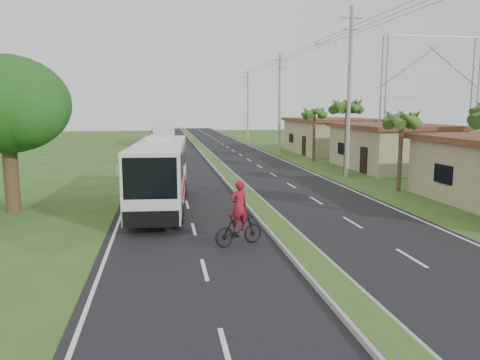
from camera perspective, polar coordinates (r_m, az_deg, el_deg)
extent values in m
plane|color=#2A521E|center=(15.64, 8.72, -10.10)|extent=(180.00, 180.00, 0.00)
cube|color=black|center=(34.72, -1.56, 0.51)|extent=(14.00, 160.00, 0.02)
cube|color=gray|center=(34.71, -1.57, 0.65)|extent=(1.20, 160.00, 0.17)
cube|color=#2A521E|center=(34.70, -1.57, 0.80)|extent=(0.95, 160.00, 0.02)
cube|color=silver|center=(34.46, -12.67, 0.22)|extent=(0.12, 160.00, 0.01)
cube|color=silver|center=(36.24, 8.99, 0.75)|extent=(0.12, 160.00, 0.01)
cube|color=gray|center=(40.73, 17.96, 3.68)|extent=(7.00, 10.00, 3.35)
cube|color=brown|center=(40.62, 18.08, 6.26)|extent=(7.60, 10.60, 0.32)
cube|color=gray|center=(53.51, 11.07, 5.17)|extent=(8.00, 11.00, 3.50)
cube|color=brown|center=(53.43, 11.13, 7.21)|extent=(8.60, 11.60, 0.32)
cylinder|color=#473321|center=(29.73, 18.94, 3.07)|extent=(0.26, 0.26, 4.60)
cylinder|color=#473321|center=(35.76, 12.80, 4.88)|extent=(0.26, 0.26, 5.40)
cylinder|color=#473321|center=(44.38, 9.00, 5.33)|extent=(0.26, 0.26, 4.80)
cylinder|color=#473321|center=(25.30, -26.14, 1.02)|extent=(0.70, 0.70, 4.00)
ellipsoid|color=#174412|center=(25.11, -26.64, 8.27)|extent=(6.00, 6.00, 4.68)
sphere|color=#174412|center=(23.82, -24.52, 7.71)|extent=(3.40, 3.40, 3.40)
cylinder|color=gray|center=(34.66, 13.16, 10.21)|extent=(0.28, 0.28, 12.00)
cube|color=gray|center=(35.18, 13.47, 18.70)|extent=(1.60, 0.12, 0.12)
cube|color=gray|center=(35.05, 13.42, 17.41)|extent=(1.20, 0.10, 0.10)
cube|color=gray|center=(34.49, 11.46, 16.11)|extent=(2.40, 0.10, 0.10)
cylinder|color=gray|center=(53.68, 4.85, 9.32)|extent=(0.28, 0.28, 11.00)
cube|color=gray|center=(53.92, 4.92, 14.32)|extent=(1.60, 0.12, 0.12)
cube|color=gray|center=(53.85, 4.91, 13.47)|extent=(1.20, 0.10, 0.10)
cylinder|color=gray|center=(73.23, 0.95, 9.02)|extent=(0.28, 0.28, 10.50)
cube|color=gray|center=(73.38, 0.96, 12.50)|extent=(1.60, 0.12, 0.12)
cube|color=gray|center=(73.33, 0.96, 11.88)|extent=(1.20, 0.10, 0.10)
cylinder|color=gray|center=(48.65, 17.30, 9.59)|extent=(0.18, 0.18, 12.00)
cylinder|color=gray|center=(53.86, 26.97, 8.93)|extent=(0.18, 0.18, 12.00)
cylinder|color=gray|center=(49.54, 16.77, 9.59)|extent=(0.18, 0.18, 12.00)
cylinder|color=gray|center=(54.67, 26.34, 8.96)|extent=(0.18, 0.18, 12.00)
cube|color=gray|center=(51.50, 22.09, 9.28)|extent=(10.00, 0.14, 0.14)
cube|color=gray|center=(51.64, 22.29, 12.61)|extent=(10.00, 0.14, 0.14)
cube|color=gray|center=(51.96, 22.49, 15.90)|extent=(10.00, 0.14, 0.14)
cube|color=silver|center=(23.84, -9.66, 1.07)|extent=(3.07, 11.22, 2.91)
cube|color=black|center=(24.31, -9.60, 2.74)|extent=(2.97, 9.01, 1.16)
cube|color=black|center=(18.37, -10.91, 0.20)|extent=(2.08, 0.28, 1.63)
cube|color=red|center=(22.84, -9.82, -0.75)|extent=(2.69, 4.95, 0.51)
cube|color=orange|center=(24.24, -9.56, -0.75)|extent=(2.55, 2.93, 0.23)
cube|color=silver|center=(24.78, -9.57, 5.05)|extent=(1.44, 2.30, 0.26)
cylinder|color=black|center=(20.76, -13.13, -4.10)|extent=(0.36, 0.98, 0.96)
cylinder|color=black|center=(20.58, -7.34, -4.05)|extent=(0.36, 0.98, 0.96)
cylinder|color=black|center=(27.06, -11.34, -1.04)|extent=(0.36, 0.98, 0.96)
cylinder|color=black|center=(26.92, -6.92, -0.98)|extent=(0.36, 0.98, 0.96)
cube|color=white|center=(64.62, -9.28, 5.89)|extent=(2.61, 11.97, 3.33)
cube|color=black|center=(65.10, -9.30, 6.79)|extent=(2.66, 8.85, 1.13)
cube|color=orange|center=(63.61, -9.26, 5.27)|extent=(2.66, 5.72, 0.36)
cylinder|color=black|center=(59.78, -10.33, 4.36)|extent=(0.31, 1.00, 1.00)
cylinder|color=black|center=(59.78, -8.13, 4.41)|extent=(0.31, 1.00, 1.00)
cylinder|color=black|center=(69.12, -10.22, 4.95)|extent=(0.31, 1.00, 1.00)
cylinder|color=black|center=(69.12, -8.32, 5.00)|extent=(0.31, 1.00, 1.00)
imported|color=black|center=(17.28, -0.13, -6.11)|extent=(2.03, 1.20, 1.18)
imported|color=maroon|center=(17.07, -0.13, -3.18)|extent=(0.80, 0.66, 1.88)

